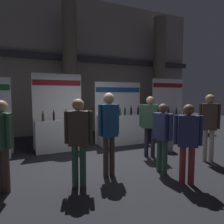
% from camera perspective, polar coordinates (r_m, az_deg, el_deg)
% --- Properties ---
extents(ground_plane, '(27.09, 27.09, 0.00)m').
position_cam_1_polar(ground_plane, '(5.47, -2.39, -14.21)').
color(ground_plane, black).
extents(hall_colonnade, '(13.55, 1.25, 6.21)m').
position_cam_1_polar(hall_colonnade, '(9.54, -12.59, 12.40)').
color(hall_colonnade, gray).
rests_on(hall_colonnade, ground_plane).
extents(exhibitor_booth_1, '(1.60, 0.66, 2.48)m').
position_cam_1_polar(exhibitor_booth_1, '(6.80, -14.48, -5.27)').
color(exhibitor_booth_1, white).
rests_on(exhibitor_booth_1, ground_plane).
extents(exhibitor_booth_2, '(1.85, 0.66, 2.25)m').
position_cam_1_polar(exhibitor_booth_2, '(7.42, 2.75, -4.25)').
color(exhibitor_booth_2, white).
rests_on(exhibitor_booth_2, ground_plane).
extents(exhibitor_booth_3, '(1.57, 0.66, 2.45)m').
position_cam_1_polar(exhibitor_booth_3, '(8.81, 16.45, -3.05)').
color(exhibitor_booth_3, white).
rests_on(exhibitor_booth_3, ground_plane).
extents(trash_bin, '(0.37, 0.37, 0.66)m').
position_cam_1_polar(trash_bin, '(6.76, 15.35, -7.73)').
color(trash_bin, slate).
rests_on(trash_bin, ground_plane).
extents(visitor_1, '(0.29, 0.56, 1.59)m').
position_cam_1_polar(visitor_1, '(4.76, 14.04, -5.42)').
color(visitor_1, '#33563D').
rests_on(visitor_1, ground_plane).
extents(visitor_2, '(0.50, 0.27, 1.83)m').
position_cam_1_polar(visitor_2, '(4.41, -0.89, -4.15)').
color(visitor_2, '#47382D').
rests_on(visitor_2, ground_plane).
extents(visitor_3, '(0.51, 0.35, 1.72)m').
position_cam_1_polar(visitor_3, '(3.95, -9.40, -6.38)').
color(visitor_3, '#33563D').
rests_on(visitor_3, ground_plane).
extents(visitor_5, '(0.38, 0.44, 1.70)m').
position_cam_1_polar(visitor_5, '(4.21, -28.48, -6.50)').
color(visitor_5, '#47382D').
rests_on(visitor_5, ground_plane).
extents(visitor_6, '(0.42, 0.42, 1.80)m').
position_cam_1_polar(visitor_6, '(5.95, 25.68, -2.49)').
color(visitor_6, '#ADA393').
rests_on(visitor_6, ground_plane).
extents(visitor_7, '(0.44, 0.40, 1.61)m').
position_cam_1_polar(visitor_7, '(4.28, 20.56, -6.81)').
color(visitor_7, maroon).
rests_on(visitor_7, ground_plane).
extents(visitor_8, '(0.48, 0.49, 1.74)m').
position_cam_1_polar(visitor_8, '(5.88, 10.65, -2.36)').
color(visitor_8, '#23232D').
rests_on(visitor_8, ground_plane).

